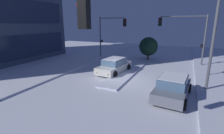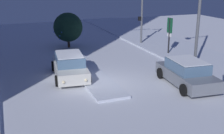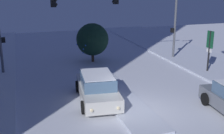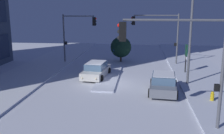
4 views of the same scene
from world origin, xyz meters
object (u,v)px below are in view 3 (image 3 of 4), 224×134
at_px(traffic_light_corner_far_right, 22,16).
at_px(traffic_light_corner_near_right, 152,10).
at_px(parking_info_sign, 210,46).
at_px(car_far, 97,88).
at_px(decorated_tree_median, 92,39).

height_order(traffic_light_corner_far_right, traffic_light_corner_near_right, traffic_light_corner_near_right).
bearing_deg(parking_info_sign, traffic_light_corner_far_right, -28.82).
height_order(traffic_light_corner_far_right, parking_info_sign, traffic_light_corner_far_right).
distance_m(car_far, parking_info_sign, 9.12).
bearing_deg(decorated_tree_median, traffic_light_corner_far_right, 104.53).
xyz_separation_m(traffic_light_corner_far_right, traffic_light_corner_near_right, (0.17, -9.66, 0.14)).
height_order(traffic_light_corner_near_right, decorated_tree_median, traffic_light_corner_near_right).
xyz_separation_m(traffic_light_corner_far_right, parking_info_sign, (-4.06, -12.15, -2.08)).
distance_m(parking_info_sign, decorated_tree_median, 8.81).
xyz_separation_m(car_far, parking_info_sign, (2.48, -8.70, 1.18)).
bearing_deg(decorated_tree_median, traffic_light_corner_near_right, -104.72).
bearing_deg(traffic_light_corner_far_right, parking_info_sign, -18.47).
bearing_deg(traffic_light_corner_far_right, decorated_tree_median, 14.53).
distance_m(traffic_light_corner_near_right, decorated_tree_median, 5.17).
distance_m(traffic_light_corner_far_right, parking_info_sign, 12.97).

